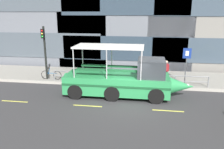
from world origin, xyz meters
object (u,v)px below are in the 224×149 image
at_px(parking_sign, 186,60).
at_px(pedestrian_near_bow, 166,69).
at_px(traffic_light_pole, 45,48).
at_px(duck_tour_boat, 125,80).
at_px(leaned_bicycle, 51,75).

bearing_deg(parking_sign, pedestrian_near_bow, 161.00).
bearing_deg(pedestrian_near_bow, traffic_light_pole, -175.43).
height_order(parking_sign, duck_tour_boat, duck_tour_boat).
bearing_deg(leaned_bicycle, pedestrian_near_bow, 4.61).
distance_m(traffic_light_pole, parking_sign, 11.05).
xyz_separation_m(traffic_light_pole, leaned_bicycle, (0.39, 0.03, -2.21)).
relative_size(traffic_light_pole, leaned_bicycle, 2.45).
xyz_separation_m(traffic_light_pole, parking_sign, (11.02, 0.28, -0.70)).
relative_size(traffic_light_pole, pedestrian_near_bow, 2.51).
height_order(traffic_light_pole, parking_sign, traffic_light_pole).
bearing_deg(duck_tour_boat, pedestrian_near_bow, 47.02).
relative_size(parking_sign, pedestrian_near_bow, 1.63).
distance_m(leaned_bicycle, duck_tour_boat, 6.74).
bearing_deg(duck_tour_boat, parking_sign, 31.61).
bearing_deg(pedestrian_near_bow, parking_sign, -19.00).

